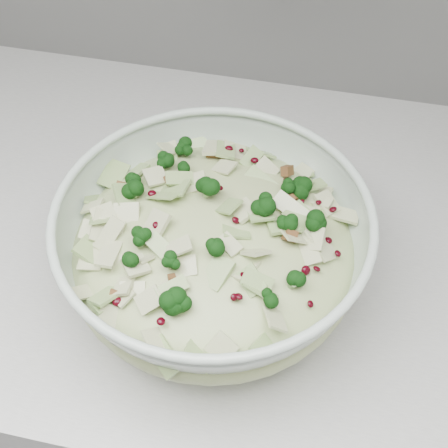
# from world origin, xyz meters

# --- Properties ---
(counter) EXTENTS (3.60, 0.60, 0.90)m
(counter) POSITION_xyz_m (0.00, 1.70, 0.45)
(counter) COLOR beige
(counter) RESTS_ON floor
(mixing_bowl) EXTENTS (0.39, 0.39, 0.13)m
(mixing_bowl) POSITION_xyz_m (0.07, 1.60, 0.97)
(mixing_bowl) COLOR silver
(mixing_bowl) RESTS_ON counter
(salad) EXTENTS (0.31, 0.31, 0.13)m
(salad) POSITION_xyz_m (0.07, 1.60, 0.99)
(salad) COLOR #BFC788
(salad) RESTS_ON mixing_bowl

